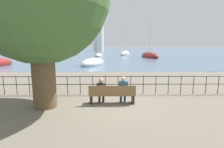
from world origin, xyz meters
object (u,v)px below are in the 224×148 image
(seated_person_right, at_px, (123,89))
(harbor_lighthouse, at_px, (98,25))
(park_bench, at_px, (112,94))
(sailboat_2, at_px, (125,54))
(sailboat_1, at_px, (93,63))
(sailboat_5, at_px, (149,56))
(seated_person_left, at_px, (101,89))
(sailboat_0, at_px, (99,55))

(seated_person_right, bearing_deg, harbor_lighthouse, 94.43)
(seated_person_right, bearing_deg, park_bench, -171.40)
(sailboat_2, bearing_deg, park_bench, -72.94)
(sailboat_1, height_order, sailboat_5, sailboat_5)
(sailboat_1, distance_m, sailboat_5, 19.32)
(harbor_lighthouse, bearing_deg, seated_person_right, -85.57)
(sailboat_1, height_order, sailboat_2, sailboat_2)
(seated_person_right, xyz_separation_m, sailboat_5, (8.45, 32.02, -0.33))
(sailboat_5, bearing_deg, harbor_lighthouse, 95.29)
(sailboat_2, relative_size, harbor_lighthouse, 0.32)
(seated_person_right, relative_size, harbor_lighthouse, 0.05)
(park_bench, relative_size, seated_person_left, 1.80)
(sailboat_5, distance_m, harbor_lighthouse, 52.92)
(sailboat_0, distance_m, sailboat_1, 19.90)
(seated_person_left, height_order, sailboat_5, sailboat_5)
(sailboat_0, xyz_separation_m, sailboat_2, (7.17, 5.38, 0.04))
(sailboat_0, relative_size, sailboat_2, 1.36)
(park_bench, relative_size, sailboat_2, 0.25)
(park_bench, height_order, sailboat_0, sailboat_0)
(sailboat_1, bearing_deg, sailboat_5, 75.37)
(seated_person_right, relative_size, sailboat_5, 0.15)
(sailboat_2, bearing_deg, sailboat_0, -120.24)
(park_bench, relative_size, sailboat_5, 0.26)
(seated_person_left, xyz_separation_m, sailboat_1, (-1.98, 16.47, -0.36))
(park_bench, distance_m, sailboat_0, 36.57)
(seated_person_left, height_order, harbor_lighthouse, harbor_lighthouse)
(sailboat_2, bearing_deg, sailboat_5, -41.23)
(seated_person_left, distance_m, sailboat_0, 36.45)
(park_bench, bearing_deg, sailboat_2, 84.21)
(sailboat_5, bearing_deg, sailboat_1, -137.78)
(park_bench, xyz_separation_m, seated_person_right, (0.52, 0.08, 0.26))
(seated_person_left, height_order, seated_person_right, seated_person_right)
(seated_person_left, bearing_deg, park_bench, -8.91)
(sailboat_0, height_order, sailboat_2, sailboat_0)
(seated_person_left, height_order, sailboat_0, sailboat_0)
(harbor_lighthouse, bearing_deg, sailboat_0, -86.37)
(seated_person_left, xyz_separation_m, harbor_lighthouse, (-5.26, 81.32, 12.08))
(harbor_lighthouse, bearing_deg, seated_person_left, -86.30)
(seated_person_left, relative_size, seated_person_right, 0.94)
(park_bench, distance_m, sailboat_1, 16.74)
(sailboat_1, relative_size, sailboat_5, 0.88)
(sailboat_1, bearing_deg, seated_person_right, -57.85)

